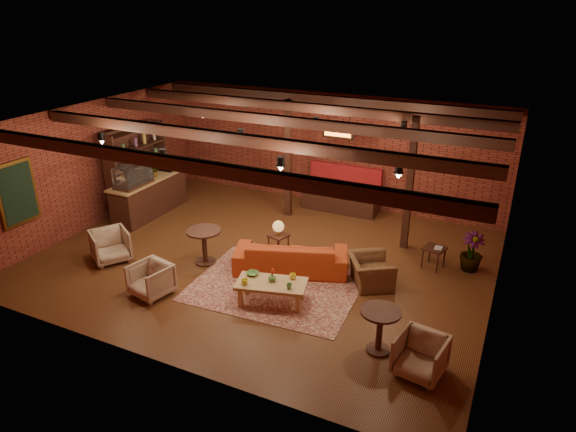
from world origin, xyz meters
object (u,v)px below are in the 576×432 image
at_px(side_table_book, 434,249).
at_px(armchair_far, 421,354).
at_px(round_table_right, 380,324).
at_px(round_table_left, 204,241).
at_px(plant_tall, 478,215).
at_px(armchair_b, 151,278).
at_px(coffee_table, 271,284).
at_px(sofa, 291,256).
at_px(armchair_a, 110,244).
at_px(side_table_lamp, 278,229).
at_px(armchair_right, 371,267).

xyz_separation_m(side_table_book, armchair_far, (0.49, -3.68, -0.08)).
relative_size(side_table_book, armchair_far, 0.71).
xyz_separation_m(round_table_right, armchair_far, (0.76, -0.28, -0.16)).
bearing_deg(round_table_left, armchair_far, -17.76).
xyz_separation_m(round_table_right, plant_tall, (1.03, 3.65, 0.79)).
height_order(round_table_left, armchair_b, round_table_left).
bearing_deg(coffee_table, sofa, 98.39).
relative_size(sofa, armchair_a, 3.06).
distance_m(side_table_lamp, round_table_right, 4.03).
bearing_deg(sofa, armchair_far, 126.83).
relative_size(side_table_lamp, plant_tall, 0.32).
relative_size(sofa, side_table_book, 4.56).
distance_m(sofa, armchair_a, 4.16).
bearing_deg(armchair_b, coffee_table, 30.75).
distance_m(coffee_table, armchair_right, 2.19).
relative_size(round_table_left, armchair_far, 1.08).
bearing_deg(round_table_right, round_table_left, 162.67).
xyz_separation_m(coffee_table, round_table_left, (-2.12, 0.85, 0.14)).
bearing_deg(armchair_a, side_table_lamp, -26.72).
bearing_deg(armchair_b, round_table_right, 15.24).
xyz_separation_m(sofa, armchair_right, (1.76, 0.17, 0.06)).
xyz_separation_m(armchair_b, armchair_far, (5.44, -0.06, 0.00)).
distance_m(coffee_table, armchair_far, 3.21).
height_order(sofa, round_table_left, round_table_left).
height_order(armchair_right, side_table_book, armchair_right).
height_order(round_table_left, armchair_right, armchair_right).
distance_m(round_table_right, armchair_far, 0.82).
bearing_deg(plant_tall, armchair_right, -139.22).
distance_m(side_table_book, plant_tall, 1.18).
bearing_deg(round_table_left, round_table_right, -17.33).
bearing_deg(side_table_book, armchair_right, -128.43).
bearing_deg(armchair_far, plant_tall, 95.40).
bearing_deg(armchair_far, armchair_right, 132.62).
bearing_deg(side_table_lamp, round_table_right, -38.38).
relative_size(sofa, coffee_table, 1.65).
relative_size(armchair_a, armchair_far, 1.07).
distance_m(side_table_lamp, armchair_right, 2.42).
height_order(side_table_book, round_table_right, round_table_right).
relative_size(coffee_table, armchair_a, 1.85).
height_order(coffee_table, armchair_a, armchair_a).
distance_m(coffee_table, armchair_b, 2.46).
distance_m(armchair_b, armchair_right, 4.53).
bearing_deg(armchair_far, coffee_table, 174.48).
xyz_separation_m(round_table_left, side_table_book, (4.74, 2.01, -0.10)).
height_order(armchair_right, armchair_far, armchair_right).
distance_m(armchair_a, side_table_book, 7.33).
distance_m(sofa, round_table_right, 3.19).
bearing_deg(sofa, coffee_table, 78.70).
height_order(armchair_a, armchair_far, armchair_a).
bearing_deg(armchair_a, armchair_right, -42.00).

